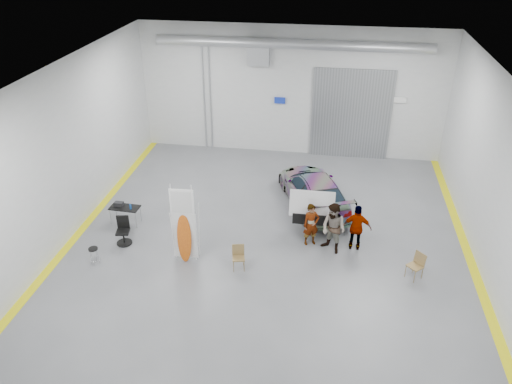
# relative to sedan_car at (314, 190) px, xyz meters

# --- Properties ---
(ground) EXTENTS (16.00, 16.00, 0.00)m
(ground) POSITION_rel_sedan_car_xyz_m (-1.43, -3.11, -0.67)
(ground) COLOR #595B60
(ground) RESTS_ON ground
(room_shell) EXTENTS (14.02, 16.18, 6.01)m
(room_shell) POSITION_rel_sedan_car_xyz_m (-1.19, -0.89, 3.40)
(room_shell) COLOR #BABCBF
(room_shell) RESTS_ON ground
(sedan_car) EXTENTS (3.49, 5.03, 1.35)m
(sedan_car) POSITION_rel_sedan_car_xyz_m (0.00, 0.00, 0.00)
(sedan_car) COLOR white
(sedan_car) RESTS_ON ground
(person_a) EXTENTS (0.67, 0.58, 1.57)m
(person_a) POSITION_rel_sedan_car_xyz_m (0.05, -2.72, 0.11)
(person_a) COLOR brown
(person_a) RESTS_ON ground
(person_b) EXTENTS (1.13, 1.08, 1.83)m
(person_b) POSITION_rel_sedan_car_xyz_m (0.81, -3.05, 0.24)
(person_b) COLOR slate
(person_b) RESTS_ON ground
(person_c) EXTENTS (1.00, 0.46, 1.69)m
(person_c) POSITION_rel_sedan_car_xyz_m (1.60, -2.78, 0.17)
(person_c) COLOR brown
(person_c) RESTS_ON ground
(surfboard_display) EXTENTS (0.81, 0.24, 2.85)m
(surfboard_display) POSITION_rel_sedan_car_xyz_m (-3.99, -4.32, 0.48)
(surfboard_display) COLOR white
(surfboard_display) RESTS_ON ground
(folding_chair_near) EXTENTS (0.47, 0.49, 0.83)m
(folding_chair_near) POSITION_rel_sedan_car_xyz_m (-2.16, -4.50, -0.42)
(folding_chair_near) COLOR olive
(folding_chair_near) RESTS_ON ground
(folding_chair_far) EXTENTS (0.58, 0.67, 0.88)m
(folding_chair_far) POSITION_rel_sedan_car_xyz_m (3.41, -4.10, -0.40)
(folding_chair_far) COLOR olive
(folding_chair_far) RESTS_ON ground
(shop_stool) EXTENTS (0.32, 0.32, 0.63)m
(shop_stool) POSITION_rel_sedan_car_xyz_m (-6.88, -5.00, -0.36)
(shop_stool) COLOR black
(shop_stool) RESTS_ON ground
(work_table) EXTENTS (1.12, 0.60, 0.89)m
(work_table) POSITION_rel_sedan_car_xyz_m (-6.88, -2.43, 0.01)
(work_table) COLOR #9A9CA2
(work_table) RESTS_ON ground
(office_chair) EXTENTS (0.54, 0.55, 1.01)m
(office_chair) POSITION_rel_sedan_car_xyz_m (-6.39, -3.67, -0.23)
(office_chair) COLOR black
(office_chair) RESTS_ON ground
(trunk_lid) EXTENTS (1.57, 0.96, 0.04)m
(trunk_lid) POSITION_rel_sedan_car_xyz_m (0.00, -2.08, 0.69)
(trunk_lid) COLOR silver
(trunk_lid) RESTS_ON sedan_car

